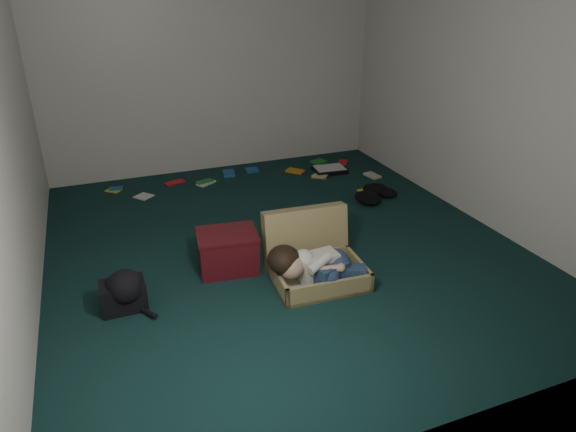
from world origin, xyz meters
TOP-DOWN VIEW (x-y plane):
  - floor at (0.00, 0.00)m, footprint 4.50×4.50m
  - wall_back at (0.00, 2.25)m, footprint 4.50×0.00m
  - wall_front at (0.00, -2.25)m, footprint 4.50×0.00m
  - wall_left at (-2.00, 0.00)m, footprint 0.00×4.50m
  - wall_right at (2.00, 0.00)m, footprint 0.00×4.50m
  - suitcase at (0.05, -0.58)m, footprint 0.75×0.73m
  - person at (-0.01, -0.76)m, footprint 0.76×0.40m
  - maroon_bin at (-0.56, -0.24)m, footprint 0.53×0.44m
  - backpack at (-1.42, -0.50)m, footprint 0.39×0.32m
  - clothing_pile at (1.35, 0.67)m, footprint 0.53×0.47m
  - paper_tray at (1.24, 1.58)m, footprint 0.43×0.34m
  - book_scatter at (0.47, 1.67)m, footprint 3.14×1.33m

SIDE VIEW (x-z plane):
  - floor at x=0.00m, z-range 0.00..0.00m
  - book_scatter at x=0.47m, z-range 0.00..0.02m
  - paper_tray at x=1.24m, z-range 0.00..0.06m
  - clothing_pile at x=1.35m, z-range 0.00..0.14m
  - backpack at x=-1.42m, z-range 0.00..0.24m
  - suitcase at x=0.05m, z-range -0.10..0.41m
  - maroon_bin at x=-0.56m, z-range 0.00..0.33m
  - person at x=-0.01m, z-range 0.04..0.36m
  - wall_back at x=0.00m, z-range -0.95..3.55m
  - wall_front at x=0.00m, z-range -0.95..3.55m
  - wall_left at x=-2.00m, z-range -0.95..3.55m
  - wall_right at x=2.00m, z-range -0.95..3.55m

